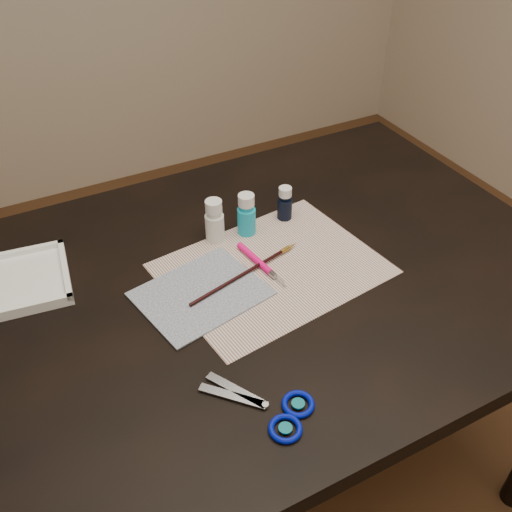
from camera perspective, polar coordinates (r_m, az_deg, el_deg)
name	(u,v)px	position (r m, az deg, el deg)	size (l,w,h in m)	color
ground	(256,475)	(1.75, 0.00, -21.07)	(3.50, 3.50, 0.02)	#422614
table	(256,391)	(1.43, 0.00, -13.35)	(1.30, 0.90, 0.75)	black
paper	(272,268)	(1.17, 1.61, -1.25)	(0.43, 0.33, 0.00)	silver
canvas	(201,293)	(1.12, -5.52, -3.75)	(0.23, 0.19, 0.00)	#152741
paint_bottle_white	(214,221)	(1.22, -4.18, 3.53)	(0.04, 0.04, 0.10)	silver
paint_bottle_cyan	(246,214)	(1.24, -0.97, 4.18)	(0.04, 0.04, 0.10)	#16ABCB
paint_bottle_navy	(285,203)	(1.29, 2.90, 5.29)	(0.03, 0.03, 0.08)	black
paintbrush	(247,272)	(1.15, -0.91, -1.59)	(0.29, 0.01, 0.01)	black
craft_knife	(262,265)	(1.17, 0.62, -0.91)	(0.17, 0.01, 0.01)	#FF0B76
scissors	(253,405)	(0.93, -0.31, -14.65)	(0.21, 0.10, 0.01)	silver
palette_tray	(20,281)	(1.22, -22.55, -2.32)	(0.19, 0.19, 0.02)	white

